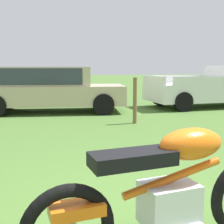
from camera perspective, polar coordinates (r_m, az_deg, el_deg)
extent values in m
cube|color=silver|center=(2.33, 10.98, -17.11)|extent=(0.41, 0.32, 0.32)
cylinder|color=orange|center=(2.26, 11.79, -12.38)|extent=(0.81, 0.09, 0.23)
ellipsoid|color=orange|center=(2.27, 15.18, -5.99)|extent=(0.53, 0.28, 0.24)
cube|color=black|center=(2.05, 4.07, -9.03)|extent=(0.61, 0.27, 0.10)
cube|color=orange|center=(2.04, -6.90, -18.28)|extent=(0.37, 0.20, 0.08)
cube|color=#BCAD8C|center=(9.57, -11.47, 3.30)|extent=(4.79, 2.65, 0.60)
cube|color=#BCAD8C|center=(9.58, -13.97, 6.71)|extent=(3.42, 2.20, 0.60)
cube|color=#2D3842|center=(9.58, -13.97, 6.82)|extent=(2.97, 2.13, 0.48)
cylinder|color=black|center=(10.39, -2.43, 2.58)|extent=(0.67, 0.35, 0.64)
cylinder|color=black|center=(8.78, -1.68, 1.51)|extent=(0.67, 0.35, 0.64)
cylinder|color=black|center=(10.64, -19.46, 2.25)|extent=(0.67, 0.35, 0.64)
cube|color=silver|center=(11.37, 19.40, 3.78)|extent=(5.05, 2.01, 0.60)
cube|color=silver|center=(11.57, 13.19, 6.29)|extent=(2.49, 0.18, 0.28)
cube|color=silver|center=(10.11, 17.97, 5.83)|extent=(2.49, 0.18, 0.28)
cube|color=silver|center=(10.12, 8.11, 6.16)|extent=(0.15, 1.72, 0.28)
cylinder|color=black|center=(11.21, 9.33, 2.91)|extent=(0.65, 0.25, 0.64)
cylinder|color=black|center=(9.72, 13.64, 1.95)|extent=(0.65, 0.25, 0.64)
cylinder|color=brown|center=(7.40, 4.49, 2.23)|extent=(0.10, 0.10, 1.16)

